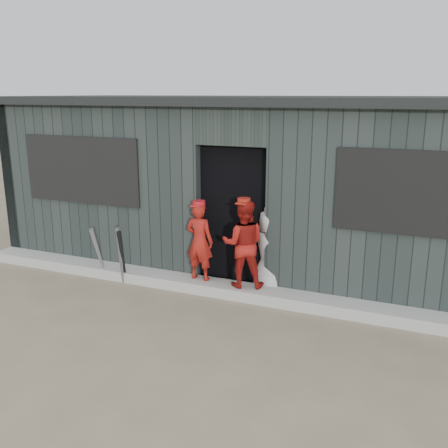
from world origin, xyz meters
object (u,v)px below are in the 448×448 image
at_px(player_red_right, 243,244).
at_px(bat_right, 122,257).
at_px(dugout, 265,182).
at_px(bat_left, 99,253).
at_px(player_red_left, 200,241).
at_px(bat_mid, 120,256).
at_px(player_grey_back, 269,252).

bearing_deg(player_red_right, bat_right, -9.15).
bearing_deg(player_red_right, dugout, -98.67).
xyz_separation_m(bat_left, dugout, (1.91, 1.88, 0.88)).
bearing_deg(bat_left, dugout, 44.44).
relative_size(player_red_left, player_red_right, 0.93).
relative_size(bat_mid, player_red_left, 0.79).
height_order(player_red_left, player_red_right, player_red_right).
relative_size(player_red_right, dugout, 0.14).
bearing_deg(player_grey_back, bat_mid, 27.80).
bearing_deg(dugout, player_red_right, -81.26).
relative_size(player_red_left, dugout, 0.13).
distance_m(bat_mid, player_red_right, 1.81).
xyz_separation_m(bat_left, player_red_right, (2.17, 0.23, 0.34)).
bearing_deg(player_red_right, bat_left, -11.25).
distance_m(player_grey_back, dugout, 1.63).
height_order(bat_left, bat_right, bat_right).
relative_size(bat_left, bat_right, 0.98).
xyz_separation_m(player_red_left, dugout, (0.39, 1.64, 0.59)).
relative_size(bat_right, dugout, 0.10).
height_order(bat_left, dugout, dugout).
bearing_deg(bat_left, player_red_left, 8.75).
xyz_separation_m(bat_right, player_red_right, (1.74, 0.25, 0.33)).
distance_m(bat_mid, player_grey_back, 2.12).
height_order(bat_left, player_red_left, player_red_left).
distance_m(bat_left, player_red_right, 2.20).
bearing_deg(bat_mid, bat_left, 175.03).
relative_size(bat_right, player_grey_back, 0.72).
relative_size(bat_left, player_grey_back, 0.70).
bearing_deg(player_red_right, player_grey_back, -153.73).
bearing_deg(player_red_left, player_grey_back, -160.94).
height_order(player_red_right, player_grey_back, player_red_right).
bearing_deg(bat_right, bat_mid, -143.75).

